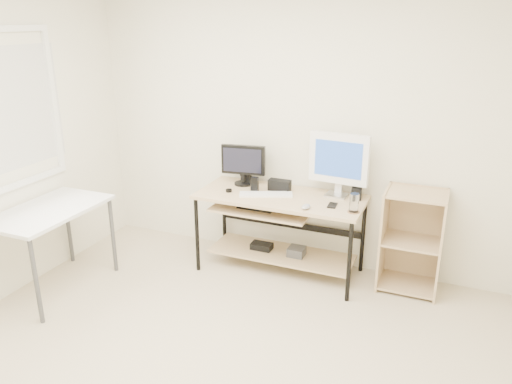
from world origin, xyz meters
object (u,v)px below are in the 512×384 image
object	(u,v)px
side_table	(49,218)
shelf_unit	(412,239)
desk	(278,217)
black_monitor	(243,162)
audio_controller	(255,184)
white_imac	(339,160)

from	to	relation	value
side_table	shelf_unit	distance (m)	3.09
desk	shelf_unit	distance (m)	1.19
black_monitor	side_table	bearing A→B (deg)	-144.42
black_monitor	desk	bearing A→B (deg)	-29.13
shelf_unit	black_monitor	size ratio (longest dim) A/B	2.15
desk	side_table	world-z (taller)	same
black_monitor	shelf_unit	bearing A→B (deg)	-8.34
side_table	desk	bearing A→B (deg)	32.65
audio_controller	side_table	bearing A→B (deg)	-147.36
side_table	black_monitor	distance (m)	1.76
desk	black_monitor	world-z (taller)	black_monitor
side_table	audio_controller	world-z (taller)	audio_controller
white_imac	black_monitor	bearing A→B (deg)	-173.35
side_table	black_monitor	xyz separation A→B (m)	(1.25, 1.21, 0.30)
desk	shelf_unit	world-z (taller)	shelf_unit
black_monitor	white_imac	world-z (taller)	white_imac
side_table	white_imac	xyz separation A→B (m)	(2.15, 1.24, 0.41)
black_monitor	audio_controller	bearing A→B (deg)	-48.29
side_table	audio_controller	distance (m)	1.79
side_table	white_imac	bearing A→B (deg)	29.99
shelf_unit	audio_controller	xyz separation A→B (m)	(-1.40, -0.16, 0.37)
desk	shelf_unit	bearing A→B (deg)	7.77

